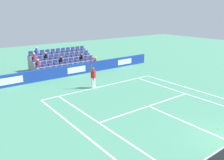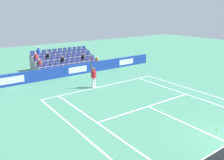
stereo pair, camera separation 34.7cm
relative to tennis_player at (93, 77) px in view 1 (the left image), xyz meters
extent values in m
cube|color=white|center=(-0.91, 0.07, -0.99)|extent=(10.97, 0.10, 0.01)
cube|color=white|center=(-0.91, 5.56, -0.99)|extent=(8.23, 0.10, 0.01)
cube|color=white|center=(-0.91, 8.76, -0.99)|extent=(0.10, 6.40, 0.01)
cube|color=white|center=(3.20, 6.02, -0.99)|extent=(0.10, 11.89, 0.01)
cube|color=white|center=(-5.03, 6.02, -0.99)|extent=(0.10, 11.89, 0.01)
cube|color=white|center=(4.57, 6.02, -0.99)|extent=(0.10, 11.89, 0.01)
cube|color=white|center=(-6.40, 6.02, -0.99)|extent=(0.10, 11.89, 0.01)
cube|color=white|center=(-0.91, 0.17, -0.99)|extent=(0.10, 0.20, 0.01)
cube|color=#193899|center=(-0.91, -4.65, -0.45)|extent=(19.02, 0.20, 1.08)
cube|color=white|center=(-7.26, -4.54, -0.45)|extent=(2.03, 0.01, 0.61)
cube|color=white|center=(-0.91, -4.54, -0.45)|extent=(2.03, 0.01, 0.61)
cube|color=white|center=(5.43, -4.54, -0.45)|extent=(2.03, 0.01, 0.61)
cylinder|color=white|center=(-0.12, -0.04, -0.54)|extent=(0.16, 0.16, 0.90)
cylinder|color=white|center=(0.11, 0.03, -0.54)|extent=(0.16, 0.16, 0.90)
cube|color=white|center=(-0.12, -0.04, -0.95)|extent=(0.19, 0.28, 0.08)
cube|color=white|center=(0.11, 0.03, -0.95)|extent=(0.19, 0.28, 0.08)
cube|color=red|center=(-0.01, 0.00, 0.21)|extent=(0.31, 0.41, 0.60)
sphere|color=brown|center=(-0.01, 0.00, 0.67)|extent=(0.24, 0.24, 0.24)
cylinder|color=brown|center=(0.20, 0.06, 0.82)|extent=(0.09, 0.09, 0.62)
cylinder|color=brown|center=(-0.23, -0.02, 0.23)|extent=(0.09, 0.09, 0.56)
cylinder|color=black|center=(0.20, 0.06, 1.27)|extent=(0.04, 0.04, 0.28)
torus|color=red|center=(0.20, 0.06, 1.55)|extent=(0.12, 0.31, 0.31)
sphere|color=#D1E533|center=(0.20, 0.06, 1.83)|extent=(0.07, 0.07, 0.07)
cube|color=gray|center=(-0.91, -5.72, -0.78)|extent=(6.82, 0.95, 0.42)
cube|color=navy|center=(-4.01, -5.72, -0.47)|extent=(0.48, 0.44, 0.20)
cube|color=navy|center=(-4.01, -5.92, -0.22)|extent=(0.48, 0.04, 0.30)
cube|color=navy|center=(-3.39, -5.72, -0.47)|extent=(0.48, 0.44, 0.20)
cube|color=navy|center=(-3.39, -5.92, -0.22)|extent=(0.48, 0.04, 0.30)
cube|color=navy|center=(-2.77, -5.72, -0.47)|extent=(0.48, 0.44, 0.20)
cube|color=navy|center=(-2.77, -5.92, -0.22)|extent=(0.48, 0.04, 0.30)
cube|color=navy|center=(-2.15, -5.72, -0.47)|extent=(0.48, 0.44, 0.20)
cube|color=navy|center=(-2.15, -5.92, -0.22)|extent=(0.48, 0.04, 0.30)
cube|color=navy|center=(-1.53, -5.72, -0.47)|extent=(0.48, 0.44, 0.20)
cube|color=navy|center=(-1.53, -5.92, -0.22)|extent=(0.48, 0.04, 0.30)
cube|color=navy|center=(-0.91, -5.72, -0.47)|extent=(0.48, 0.44, 0.20)
cube|color=navy|center=(-0.91, -5.92, -0.22)|extent=(0.48, 0.04, 0.30)
cube|color=navy|center=(-0.29, -5.72, -0.47)|extent=(0.48, 0.44, 0.20)
cube|color=navy|center=(-0.29, -5.92, -0.22)|extent=(0.48, 0.04, 0.30)
cube|color=navy|center=(0.33, -5.72, -0.47)|extent=(0.48, 0.44, 0.20)
cube|color=navy|center=(0.33, -5.92, -0.22)|extent=(0.48, 0.04, 0.30)
cube|color=navy|center=(0.95, -5.72, -0.47)|extent=(0.48, 0.44, 0.20)
cube|color=navy|center=(0.95, -5.92, -0.22)|extent=(0.48, 0.04, 0.30)
cube|color=navy|center=(1.57, -5.72, -0.47)|extent=(0.48, 0.44, 0.20)
cube|color=navy|center=(1.57, -5.92, -0.22)|extent=(0.48, 0.04, 0.30)
cube|color=navy|center=(2.19, -5.72, -0.47)|extent=(0.48, 0.44, 0.20)
cube|color=navy|center=(2.19, -5.92, -0.22)|extent=(0.48, 0.04, 0.30)
cube|color=gray|center=(-0.91, -6.67, -0.57)|extent=(6.82, 0.95, 0.84)
cube|color=navy|center=(-4.01, -6.67, -0.05)|extent=(0.48, 0.44, 0.20)
cube|color=navy|center=(-4.01, -6.87, 0.20)|extent=(0.48, 0.04, 0.30)
cube|color=navy|center=(-3.39, -6.67, -0.05)|extent=(0.48, 0.44, 0.20)
cube|color=navy|center=(-3.39, -6.87, 0.20)|extent=(0.48, 0.04, 0.30)
cube|color=navy|center=(-2.77, -6.67, -0.05)|extent=(0.48, 0.44, 0.20)
cube|color=navy|center=(-2.77, -6.87, 0.20)|extent=(0.48, 0.04, 0.30)
cube|color=navy|center=(-2.15, -6.67, -0.05)|extent=(0.48, 0.44, 0.20)
cube|color=navy|center=(-2.15, -6.87, 0.20)|extent=(0.48, 0.04, 0.30)
cube|color=navy|center=(-1.53, -6.67, -0.05)|extent=(0.48, 0.44, 0.20)
cube|color=navy|center=(-1.53, -6.87, 0.20)|extent=(0.48, 0.04, 0.30)
cube|color=navy|center=(-0.91, -6.67, -0.05)|extent=(0.48, 0.44, 0.20)
cube|color=navy|center=(-0.91, -6.87, 0.20)|extent=(0.48, 0.04, 0.30)
cube|color=navy|center=(-0.29, -6.67, -0.05)|extent=(0.48, 0.44, 0.20)
cube|color=navy|center=(-0.29, -6.87, 0.20)|extent=(0.48, 0.04, 0.30)
cube|color=navy|center=(0.33, -6.67, -0.05)|extent=(0.48, 0.44, 0.20)
cube|color=navy|center=(0.33, -6.87, 0.20)|extent=(0.48, 0.04, 0.30)
cube|color=navy|center=(0.95, -6.67, -0.05)|extent=(0.48, 0.44, 0.20)
cube|color=navy|center=(0.95, -6.87, 0.20)|extent=(0.48, 0.04, 0.30)
cube|color=navy|center=(1.57, -6.67, -0.05)|extent=(0.48, 0.44, 0.20)
cube|color=navy|center=(1.57, -6.87, 0.20)|extent=(0.48, 0.04, 0.30)
cube|color=navy|center=(2.19, -6.67, -0.05)|extent=(0.48, 0.44, 0.20)
cube|color=navy|center=(2.19, -6.87, 0.20)|extent=(0.48, 0.04, 0.30)
cube|color=gray|center=(-0.91, -7.62, -0.36)|extent=(6.82, 0.95, 1.26)
cube|color=navy|center=(-4.01, -7.62, 0.37)|extent=(0.48, 0.44, 0.20)
cube|color=navy|center=(-4.01, -7.82, 0.62)|extent=(0.48, 0.04, 0.30)
cube|color=navy|center=(-3.39, -7.62, 0.37)|extent=(0.48, 0.44, 0.20)
cube|color=navy|center=(-3.39, -7.82, 0.62)|extent=(0.48, 0.04, 0.30)
cube|color=navy|center=(-2.77, -7.62, 0.37)|extent=(0.48, 0.44, 0.20)
cube|color=navy|center=(-2.77, -7.82, 0.62)|extent=(0.48, 0.04, 0.30)
cube|color=navy|center=(-2.15, -7.62, 0.37)|extent=(0.48, 0.44, 0.20)
cube|color=navy|center=(-2.15, -7.82, 0.62)|extent=(0.48, 0.04, 0.30)
cube|color=navy|center=(-1.53, -7.62, 0.37)|extent=(0.48, 0.44, 0.20)
cube|color=navy|center=(-1.53, -7.82, 0.62)|extent=(0.48, 0.04, 0.30)
cube|color=navy|center=(-0.91, -7.62, 0.37)|extent=(0.48, 0.44, 0.20)
cube|color=navy|center=(-0.91, -7.82, 0.62)|extent=(0.48, 0.04, 0.30)
cube|color=navy|center=(-0.29, -7.62, 0.37)|extent=(0.48, 0.44, 0.20)
cube|color=navy|center=(-0.29, -7.82, 0.62)|extent=(0.48, 0.04, 0.30)
cube|color=navy|center=(0.33, -7.62, 0.37)|extent=(0.48, 0.44, 0.20)
cube|color=navy|center=(0.33, -7.82, 0.62)|extent=(0.48, 0.04, 0.30)
cube|color=navy|center=(0.95, -7.62, 0.37)|extent=(0.48, 0.44, 0.20)
cube|color=navy|center=(0.95, -7.82, 0.62)|extent=(0.48, 0.04, 0.30)
cube|color=navy|center=(1.57, -7.62, 0.37)|extent=(0.48, 0.44, 0.20)
cube|color=navy|center=(1.57, -7.82, 0.62)|extent=(0.48, 0.04, 0.30)
cube|color=navy|center=(2.19, -7.62, 0.37)|extent=(0.48, 0.44, 0.20)
cube|color=navy|center=(2.19, -7.82, 0.62)|extent=(0.48, 0.04, 0.30)
cube|color=gray|center=(-0.91, -8.57, -0.15)|extent=(6.82, 0.95, 1.68)
cube|color=navy|center=(-4.01, -8.57, 0.79)|extent=(0.48, 0.44, 0.20)
cube|color=navy|center=(-4.01, -8.77, 1.04)|extent=(0.48, 0.04, 0.30)
cube|color=navy|center=(-3.39, -8.57, 0.79)|extent=(0.48, 0.44, 0.20)
cube|color=navy|center=(-3.39, -8.77, 1.04)|extent=(0.48, 0.04, 0.30)
cube|color=navy|center=(-2.77, -8.57, 0.79)|extent=(0.48, 0.44, 0.20)
cube|color=navy|center=(-2.77, -8.77, 1.04)|extent=(0.48, 0.04, 0.30)
cube|color=navy|center=(-2.15, -8.57, 0.79)|extent=(0.48, 0.44, 0.20)
cube|color=navy|center=(-2.15, -8.77, 1.04)|extent=(0.48, 0.04, 0.30)
cube|color=navy|center=(-1.53, -8.57, 0.79)|extent=(0.48, 0.44, 0.20)
cube|color=navy|center=(-1.53, -8.77, 1.04)|extent=(0.48, 0.04, 0.30)
cube|color=navy|center=(-0.91, -8.57, 0.79)|extent=(0.48, 0.44, 0.20)
cube|color=navy|center=(-0.91, -8.77, 1.04)|extent=(0.48, 0.04, 0.30)
cube|color=navy|center=(-0.29, -8.57, 0.79)|extent=(0.48, 0.44, 0.20)
cube|color=navy|center=(-0.29, -8.77, 1.04)|extent=(0.48, 0.04, 0.30)
cube|color=navy|center=(0.33, -8.57, 0.79)|extent=(0.48, 0.44, 0.20)
cube|color=navy|center=(0.33, -8.77, 1.04)|extent=(0.48, 0.04, 0.30)
cube|color=navy|center=(0.95, -8.57, 0.79)|extent=(0.48, 0.44, 0.20)
cube|color=navy|center=(0.95, -8.77, 1.04)|extent=(0.48, 0.04, 0.30)
cube|color=navy|center=(1.57, -8.57, 0.79)|extent=(0.48, 0.44, 0.20)
cube|color=navy|center=(1.57, -8.77, 1.04)|extent=(0.48, 0.04, 0.30)
cube|color=navy|center=(2.19, -8.57, 0.79)|extent=(0.48, 0.44, 0.20)
cube|color=navy|center=(2.19, -8.77, 1.04)|extent=(0.48, 0.04, 0.30)
cylinder|color=red|center=(2.19, -6.72, 0.27)|extent=(0.28, 0.28, 0.44)
sphere|color=beige|center=(2.19, -6.72, 0.58)|extent=(0.20, 0.20, 0.20)
cylinder|color=black|center=(-2.77, -6.72, 0.26)|extent=(0.28, 0.28, 0.43)
sphere|color=#9E7251|center=(-2.77, -6.72, 0.57)|extent=(0.20, 0.20, 0.20)
cylinder|color=black|center=(-0.29, -6.72, 0.27)|extent=(0.28, 0.28, 0.44)
sphere|color=#9E7251|center=(-0.29, -6.72, 0.59)|extent=(0.20, 0.20, 0.20)
cylinder|color=black|center=(0.95, -7.67, 0.68)|extent=(0.28, 0.28, 0.42)
sphere|color=#D3A884|center=(0.95, -7.67, 0.99)|extent=(0.20, 0.20, 0.20)
cylinder|color=orange|center=(-4.01, -5.77, -0.12)|extent=(0.28, 0.28, 0.51)
sphere|color=beige|center=(-4.01, -5.77, 0.24)|extent=(0.20, 0.20, 0.20)
cylinder|color=blue|center=(1.57, -8.62, 1.15)|extent=(0.28, 0.28, 0.52)
sphere|color=beige|center=(1.57, -8.62, 1.51)|extent=(0.20, 0.20, 0.20)
cylinder|color=red|center=(2.19, -7.67, 0.73)|extent=(0.28, 0.28, 0.52)
sphere|color=beige|center=(2.19, -7.67, 1.09)|extent=(0.20, 0.20, 0.20)
sphere|color=#D1E533|center=(-1.71, 10.13, -0.96)|extent=(0.07, 0.07, 0.07)
camera|label=1|loc=(9.99, 15.85, 5.30)|focal=37.41mm
camera|label=2|loc=(9.71, 16.06, 5.30)|focal=37.41mm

